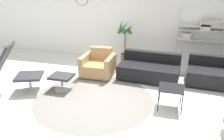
{
  "coord_description": "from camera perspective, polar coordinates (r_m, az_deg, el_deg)",
  "views": [
    {
      "loc": [
        1.55,
        -4.29,
        2.28
      ],
      "look_at": [
        0.36,
        0.06,
        0.55
      ],
      "focal_mm": 35.0,
      "sensor_mm": 36.0,
      "label": 1
    }
  ],
  "objects": [
    {
      "name": "couch_low",
      "position": [
        5.8,
        9.71,
        0.14
      ],
      "size": [
        1.59,
        1.02,
        0.65
      ],
      "rotation": [
        0.0,
        0.0,
        3.06
      ],
      "color": "black",
      "rests_on": "ground_plane"
    },
    {
      "name": "round_rug",
      "position": [
        4.79,
        -4.77,
        -7.45
      ],
      "size": [
        2.58,
        2.58,
        0.01
      ],
      "color": "slate",
      "rests_on": "ground_plane"
    },
    {
      "name": "ground_plane",
      "position": [
        5.1,
        -4.12,
        -5.61
      ],
      "size": [
        12.0,
        12.0,
        0.0
      ],
      "primitive_type": "plane",
      "color": "silver"
    },
    {
      "name": "lounge_chair",
      "position": [
        5.32,
        -25.4,
        1.63
      ],
      "size": [
        1.24,
        0.9,
        1.22
      ],
      "rotation": [
        0.0,
        0.0,
        -1.2
      ],
      "color": "#BCBCC1",
      "rests_on": "ground_plane"
    },
    {
      "name": "armchair_red",
      "position": [
        5.92,
        -3.55,
        1.12
      ],
      "size": [
        0.82,
        0.8,
        0.72
      ],
      "rotation": [
        0.0,
        0.0,
        3.14
      ],
      "color": "silver",
      "rests_on": "ground_plane"
    },
    {
      "name": "shelf_unit",
      "position": [
        6.95,
        22.61,
        9.73
      ],
      "size": [
        1.35,
        0.28,
        1.77
      ],
      "color": "#BCBCC1",
      "rests_on": "ground_plane"
    },
    {
      "name": "ottoman",
      "position": [
        5.2,
        -12.99,
        -2.21
      ],
      "size": [
        0.51,
        0.44,
        0.36
      ],
      "color": "#BCBCC1",
      "rests_on": "ground_plane"
    },
    {
      "name": "couch_second",
      "position": [
        5.93,
        24.86,
        -1.1
      ],
      "size": [
        1.28,
        0.99,
        0.65
      ],
      "rotation": [
        0.0,
        0.0,
        3.06
      ],
      "color": "black",
      "rests_on": "ground_plane"
    },
    {
      "name": "potted_plant",
      "position": [
        6.98,
        3.41,
        7.53
      ],
      "size": [
        0.5,
        0.53,
        1.34
      ],
      "color": "brown",
      "rests_on": "ground_plane"
    },
    {
      "name": "side_table",
      "position": [
        4.44,
        15.19,
        -4.87
      ],
      "size": [
        0.48,
        0.48,
        0.44
      ],
      "color": "black",
      "rests_on": "ground_plane"
    },
    {
      "name": "wall_back",
      "position": [
        7.27,
        2.92,
        14.08
      ],
      "size": [
        12.0,
        0.09,
        2.8
      ],
      "color": "white",
      "rests_on": "ground_plane"
    }
  ]
}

